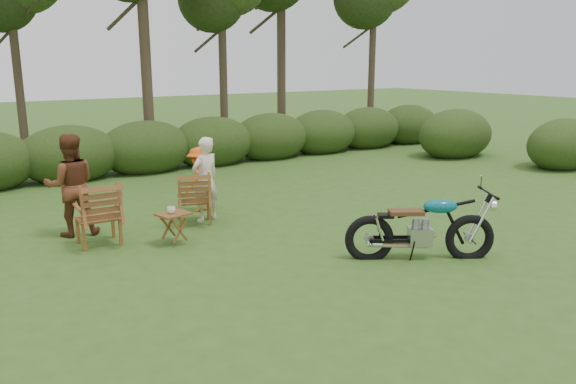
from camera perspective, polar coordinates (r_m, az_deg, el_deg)
ground at (r=8.24m, az=8.10°, el=-7.95°), size 80.00×80.00×0.00m
tree_line at (r=16.45m, az=-14.10°, el=15.81°), size 22.52×11.62×8.14m
motorcycle at (r=8.91m, az=13.12°, el=-6.53°), size 2.26×1.85×1.23m
lawn_chair_right at (r=10.65m, az=-9.41°, el=-3.09°), size 0.88×0.88×0.98m
lawn_chair_left at (r=9.81m, az=-18.55°, el=-5.04°), size 0.77×0.77×1.06m
side_table at (r=9.43m, az=-11.50°, el=-3.66°), size 0.59×0.53×0.53m
cup at (r=9.33m, az=-11.78°, el=-1.82°), size 0.18×0.18×0.11m
adult_a at (r=10.75m, az=-8.24°, el=-2.89°), size 0.66×0.51×1.59m
adult_b at (r=10.47m, az=-20.81°, el=-4.08°), size 0.96×0.81×1.77m
child at (r=11.46m, az=-8.86°, el=-1.90°), size 0.97×0.84×1.30m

